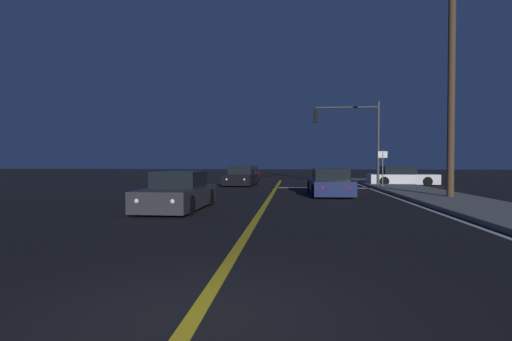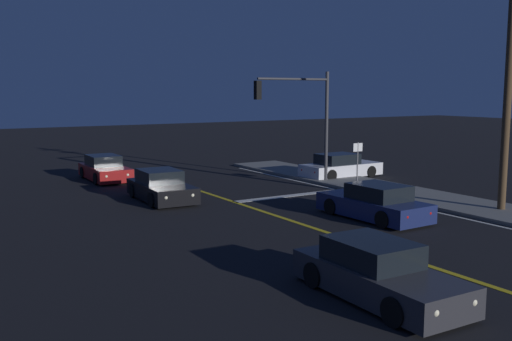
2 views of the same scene
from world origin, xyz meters
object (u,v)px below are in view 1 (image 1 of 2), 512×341
object	(u,v)px
car_distant_tail_red	(248,174)
utility_pole_right	(451,75)
car_following_oncoming_charcoal	(178,193)
traffic_signal_near_right	(354,129)
car_side_waiting_black	(241,177)
street_sign_corner	(383,163)
car_far_approaching_navy	(330,184)
car_lead_oncoming_white	(401,177)

from	to	relation	value
car_distant_tail_red	utility_pole_right	xyz separation A→B (m)	(10.80, -16.64, 4.88)
car_following_oncoming_charcoal	car_distant_tail_red	xyz separation A→B (m)	(0.11, 21.15, -0.00)
traffic_signal_near_right	car_side_waiting_black	bearing A→B (deg)	1.55
car_following_oncoming_charcoal	street_sign_corner	size ratio (longest dim) A/B	1.93
car_far_approaching_navy	car_side_waiting_black	bearing A→B (deg)	123.42
car_far_approaching_navy	car_distant_tail_red	bearing A→B (deg)	109.52
car_far_approaching_navy	car_lead_oncoming_white	world-z (taller)	same
car_far_approaching_navy	utility_pole_right	xyz separation A→B (m)	(5.06, -1.82, 4.88)
car_following_oncoming_charcoal	street_sign_corner	xyz separation A→B (m)	(9.51, 11.45, 1.00)
car_following_oncoming_charcoal	car_distant_tail_red	world-z (taller)	same
traffic_signal_near_right	car_distant_tail_red	bearing A→B (deg)	-40.44
car_far_approaching_navy	car_distant_tail_red	xyz separation A→B (m)	(-5.74, 14.81, -0.00)
car_distant_tail_red	street_sign_corner	distance (m)	13.55
car_side_waiting_black	car_lead_oncoming_white	world-z (taller)	same
car_side_waiting_black	car_distant_tail_red	xyz separation A→B (m)	(-0.33, 7.11, -0.00)
car_following_oncoming_charcoal	car_side_waiting_black	distance (m)	14.04
traffic_signal_near_right	street_sign_corner	xyz separation A→B (m)	(1.31, -2.80, -2.30)
car_far_approaching_navy	utility_pole_right	bearing A→B (deg)	-21.52
car_far_approaching_navy	street_sign_corner	size ratio (longest dim) A/B	1.93
car_following_oncoming_charcoal	car_lead_oncoming_white	distance (m)	19.12
car_side_waiting_black	car_distant_tail_red	size ratio (longest dim) A/B	1.00
car_lead_oncoming_white	car_far_approaching_navy	bearing A→B (deg)	-34.01
utility_pole_right	car_side_waiting_black	bearing A→B (deg)	137.71
traffic_signal_near_right	utility_pole_right	size ratio (longest dim) A/B	0.55
car_lead_oncoming_white	street_sign_corner	world-z (taller)	street_sign_corner
car_distant_tail_red	car_following_oncoming_charcoal	bearing A→B (deg)	90.57
car_side_waiting_black	car_lead_oncoming_white	distance (m)	11.21
car_lead_oncoming_white	traffic_signal_near_right	bearing A→B (deg)	-75.27
car_following_oncoming_charcoal	street_sign_corner	world-z (taller)	street_sign_corner
utility_pole_right	car_following_oncoming_charcoal	bearing A→B (deg)	-157.53
traffic_signal_near_right	utility_pole_right	distance (m)	10.22
traffic_signal_near_right	utility_pole_right	xyz separation A→B (m)	(2.71, -9.73, 1.57)
car_side_waiting_black	car_distant_tail_red	bearing A→B (deg)	-84.68
utility_pole_right	car_distant_tail_red	bearing A→B (deg)	123.00
car_distant_tail_red	traffic_signal_near_right	distance (m)	11.14
car_far_approaching_navy	car_following_oncoming_charcoal	bearing A→B (deg)	-134.40
car_following_oncoming_charcoal	street_sign_corner	bearing A→B (deg)	-128.52
car_following_oncoming_charcoal	car_distant_tail_red	distance (m)	21.15
car_lead_oncoming_white	car_distant_tail_red	xyz separation A→B (m)	(-11.48, 5.94, -0.00)
street_sign_corner	car_lead_oncoming_white	bearing A→B (deg)	61.03
car_following_oncoming_charcoal	car_lead_oncoming_white	size ratio (longest dim) A/B	0.96
street_sign_corner	car_far_approaching_navy	bearing A→B (deg)	-125.60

